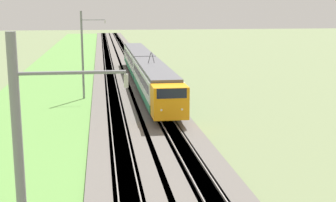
{
  "coord_description": "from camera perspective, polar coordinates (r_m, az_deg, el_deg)",
  "views": [
    {
      "loc": [
        -2.52,
        1.19,
        9.51
      ],
      "look_at": [
        33.75,
        -4.04,
        2.14
      ],
      "focal_mm": 50.0,
      "sensor_mm": 36.0,
      "label": 1
    }
  ],
  "objects": [
    {
      "name": "ballast_adjacent",
      "position": [
        53.61,
        -2.48,
        1.31
      ],
      "size": [
        240.0,
        4.4,
        0.3
      ],
      "color": "#605B56",
      "rests_on": "ground"
    },
    {
      "name": "track_adjacent",
      "position": [
        53.61,
        -2.48,
        1.32
      ],
      "size": [
        240.0,
        1.57,
        0.45
      ],
      "color": "#4C4238",
      "rests_on": "ground"
    },
    {
      "name": "grass_verge",
      "position": [
        53.58,
        -13.2,
        0.91
      ],
      "size": [
        240.0,
        13.4,
        0.12
      ],
      "color": "#5B8E42",
      "rests_on": "ground"
    },
    {
      "name": "catenary_mast_mid",
      "position": [
        49.08,
        -10.32,
        5.59
      ],
      "size": [
        0.22,
        2.56,
        9.15
      ],
      "color": "slate",
      "rests_on": "ground"
    },
    {
      "name": "track_main",
      "position": [
        53.36,
        -6.81,
        1.2
      ],
      "size": [
        240.0,
        1.57,
        0.45
      ],
      "color": "#4C4238",
      "rests_on": "ground"
    },
    {
      "name": "passenger_train",
      "position": [
        56.24,
        -2.81,
        3.96
      ],
      "size": [
        41.96,
        2.9,
        4.87
      ],
      "rotation": [
        0.0,
        0.0,
        3.14
      ],
      "color": "orange",
      "rests_on": "ground"
    },
    {
      "name": "ballast_main",
      "position": [
        53.37,
        -6.8,
        1.19
      ],
      "size": [
        240.0,
        4.4,
        0.3
      ],
      "color": "#605B56",
      "rests_on": "ground"
    }
  ]
}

